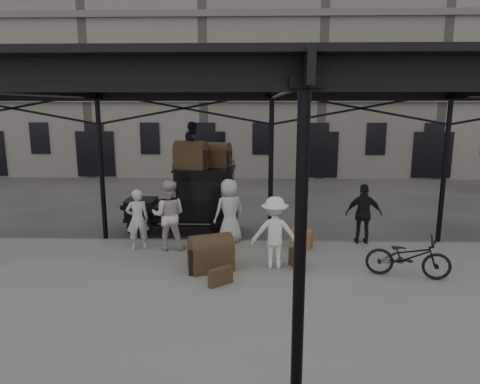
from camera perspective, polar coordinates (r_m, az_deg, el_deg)
The scene contains 18 objects.
ground at distance 11.17m, azimuth 4.40°, elevation -10.25°, with size 120.00×120.00×0.00m, color #383533.
platform at distance 9.31m, azimuth 4.98°, elevation -14.37°, with size 28.00×8.00×0.15m, color slate.
canopy at distance 8.68m, azimuth 5.41°, elevation 14.55°, with size 22.50×9.00×4.74m.
building_frontage at distance 28.52m, azimuth 2.89°, elevation 17.19°, with size 64.00×8.00×14.00m, color slate.
taxi at distance 13.95m, azimuth -5.93°, elevation -0.70°, with size 3.65×1.55×2.18m.
porter_left at distance 12.28m, azimuth -13.51°, elevation -3.56°, with size 0.63×0.41×1.72m, color #BCB7AC.
porter_midleft at distance 12.10m, azimuth -9.49°, elevation -3.05°, with size 0.95×0.74×1.96m, color beige.
porter_centre at distance 12.55m, azimuth -1.43°, elevation -2.51°, with size 0.92×0.60×1.89m, color #BCB8AC.
porter_official at distance 12.96m, azimuth 16.16°, elevation -2.82°, with size 1.03×0.43×1.76m, color black.
porter_right at distance 10.62m, azimuth 4.63°, elevation -5.40°, with size 1.16×0.67×1.80m, color silver.
bicycle at distance 10.86m, azimuth 21.49°, elevation -8.01°, with size 0.66×1.91×1.00m, color black.
porter_roof at distance 13.61m, azimuth -6.26°, elevation 6.26°, with size 0.71×0.55×1.46m, color black.
steamer_trunk_roof_near at distance 13.50m, azimuth -6.52°, elevation 4.65°, with size 0.99×0.61×0.73m, color #41321E, non-canonical shape.
steamer_trunk_roof_far at distance 13.87m, azimuth -3.18°, elevation 4.74°, with size 0.90×0.55×0.66m, color #41321E, non-canonical shape.
steamer_trunk_platform at distance 10.60m, azimuth -3.90°, elevation -8.40°, with size 1.03×0.63×0.76m, color #41321E, non-canonical shape.
wicker_hamper at distance 12.39m, azimuth 8.16°, elevation -6.17°, with size 0.60×0.45×0.50m, color olive.
suitcase_upright at distance 10.83m, azimuth 7.59°, elevation -8.89°, with size 0.15×0.60×0.45m, color #41321E.
suitcase_flat at distance 9.81m, azimuth -2.60°, elevation -11.18°, with size 0.60×0.15×0.40m, color #41321E.
Camera 1 is at (-0.54, -10.37, 4.11)m, focal length 32.00 mm.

